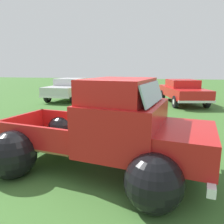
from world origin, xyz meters
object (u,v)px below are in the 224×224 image
show_car_1 (124,90)px  spectator_0 (97,94)px  show_car_2 (182,91)px  vintage_pickup_truck (111,136)px  show_car_0 (70,88)px

show_car_1 → spectator_0: size_ratio=3.02×
show_car_1 → show_car_2: same height
show_car_1 → spectator_0: (-0.70, -3.58, 0.13)m
vintage_pickup_truck → show_car_2: bearing=86.2°
show_car_2 → show_car_1: bearing=-98.1°
vintage_pickup_truck → show_car_1: bearing=107.3°
vintage_pickup_truck → spectator_0: vintage_pickup_truck is taller
show_car_2 → spectator_0: bearing=-60.5°
show_car_0 → show_car_1: same height
show_car_0 → vintage_pickup_truck: bearing=30.2°
show_car_1 → show_car_2: size_ratio=0.99×
spectator_0 → show_car_2: bearing=110.3°
show_car_0 → show_car_1: bearing=87.6°
vintage_pickup_truck → show_car_1: vintage_pickup_truck is taller
show_car_1 → spectator_0: spectator_0 is taller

